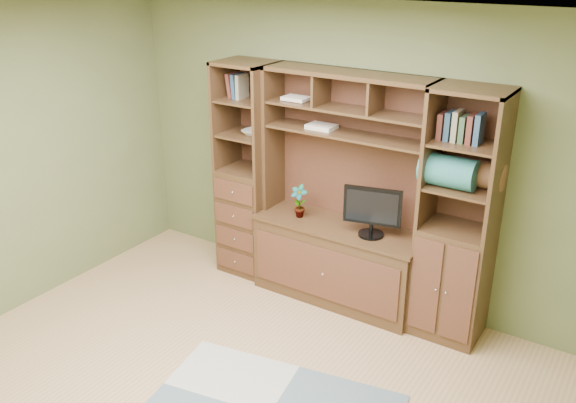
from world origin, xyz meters
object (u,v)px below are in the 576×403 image
Objects in this scene: right_tower at (458,219)px; monitor at (373,203)px; center_hutch at (339,194)px; left_tower at (248,171)px.

monitor is (-0.70, -0.07, 0.00)m from right_tower.
center_hutch reaches higher than monitor.
right_tower is 0.70m from monitor.
left_tower is 2.02m from right_tower.
left_tower is at bearing 180.00° from right_tower.
right_tower is 3.47× the size of monitor.
right_tower is (1.02, 0.04, 0.00)m from center_hutch.
left_tower is (-1.00, 0.04, 0.00)m from center_hutch.
center_hutch and left_tower have the same top height.
right_tower is (2.02, 0.00, 0.00)m from left_tower.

